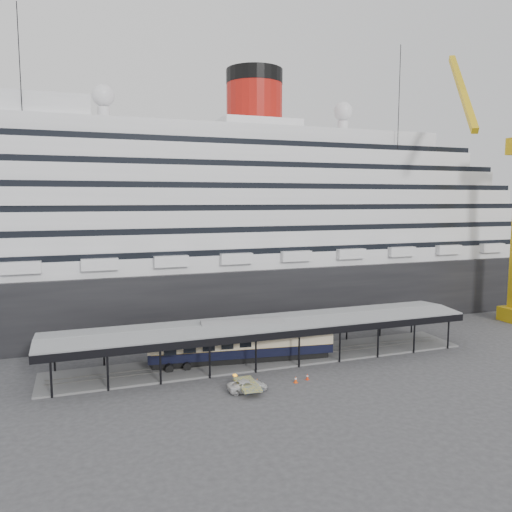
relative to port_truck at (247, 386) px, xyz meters
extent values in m
plane|color=#363638|center=(5.78, 4.41, -0.61)|extent=(200.00, 200.00, 0.00)
cube|color=black|center=(5.78, 36.41, 4.39)|extent=(130.00, 30.00, 10.00)
cylinder|color=#A9140D|center=(13.78, 36.41, 36.79)|extent=(10.00, 10.00, 9.00)
cylinder|color=black|center=(13.78, 36.41, 42.04)|extent=(10.10, 10.10, 2.50)
sphere|color=silver|center=(-12.22, 36.41, 37.09)|extent=(3.60, 3.60, 3.60)
sphere|color=silver|center=(31.78, 36.41, 37.09)|extent=(3.60, 3.60, 3.60)
cube|color=slate|center=(5.78, 9.41, -0.49)|extent=(56.00, 8.00, 0.24)
cube|color=slate|center=(5.78, 8.69, -0.33)|extent=(54.00, 0.08, 0.10)
cube|color=slate|center=(5.78, 10.13, -0.33)|extent=(54.00, 0.08, 0.10)
cube|color=black|center=(5.78, 4.91, 3.84)|extent=(56.00, 0.18, 0.90)
cube|color=black|center=(5.78, 13.91, 3.84)|extent=(56.00, 0.18, 0.90)
cube|color=slate|center=(5.78, 9.41, 4.57)|extent=(56.00, 9.00, 0.24)
cylinder|color=black|center=(-23.44, 26.16, 22.99)|extent=(0.12, 0.12, 47.21)
cube|color=gold|center=(44.90, 19.53, 38.59)|extent=(11.42, 18.78, 16.80)
cylinder|color=black|center=(36.03, 24.65, 22.99)|extent=(0.12, 0.12, 47.21)
imported|color=silver|center=(0.00, 0.00, 0.00)|extent=(4.47, 2.15, 1.23)
cube|color=black|center=(2.42, 9.41, 0.01)|extent=(22.89, 5.49, 0.76)
cube|color=black|center=(2.42, 9.41, 0.98)|extent=(24.02, 6.06, 1.19)
cube|color=beige|center=(2.42, 9.41, 2.28)|extent=(24.02, 6.10, 1.41)
cube|color=black|center=(2.42, 9.41, 3.20)|extent=(24.02, 6.06, 0.43)
cube|color=#EA490D|center=(6.05, 0.51, -0.60)|extent=(0.50, 0.50, 0.03)
cone|color=#EA490D|center=(6.05, 0.51, -0.19)|extent=(0.42, 0.42, 0.80)
cylinder|color=white|center=(6.05, 0.51, -0.12)|extent=(0.25, 0.25, 0.15)
cube|color=#FB590D|center=(1.69, 1.54, -0.60)|extent=(0.50, 0.50, 0.03)
cone|color=#FB590D|center=(1.69, 1.54, -0.23)|extent=(0.42, 0.42, 0.72)
cylinder|color=white|center=(1.69, 1.54, -0.16)|extent=(0.23, 0.23, 0.14)
cube|color=red|center=(7.74, 0.94, -0.60)|extent=(0.49, 0.49, 0.03)
cone|color=red|center=(7.74, 0.94, -0.23)|extent=(0.41, 0.41, 0.72)
cylinder|color=white|center=(7.74, 0.94, -0.16)|extent=(0.23, 0.23, 0.14)
camera|label=1|loc=(-16.99, -50.09, 20.48)|focal=35.00mm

